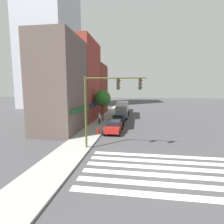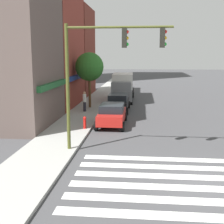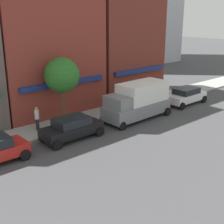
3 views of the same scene
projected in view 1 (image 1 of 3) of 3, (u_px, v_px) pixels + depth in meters
ground_plane at (163, 171)px, 11.77m from camera, size 200.00×200.00×0.00m
sidewalk_left at (58, 164)px, 12.82m from camera, size 120.00×3.00×0.15m
crosswalk_stripes at (163, 171)px, 11.76m from camera, size 6.18×10.80×0.01m
storefront_row at (81, 85)px, 30.29m from camera, size 25.18×5.30×13.67m
tower_distant at (50, 18)px, 53.63m from camera, size 18.60×13.69×54.62m
traffic_signal at (107, 97)px, 15.34m from camera, size 0.32×5.42×6.66m
sedan_red at (114, 126)px, 22.20m from camera, size 4.40×2.02×1.59m
sedan_black at (119, 118)px, 27.90m from camera, size 4.41×2.02×1.59m
box_truck_grey at (122, 109)px, 34.28m from camera, size 6.26×2.42×3.04m
sedan_white at (125, 109)px, 40.97m from camera, size 4.40×2.02×1.59m
pedestrian_white_shirt at (99, 118)px, 27.17m from camera, size 0.32×0.32×1.77m
fire_hydrant at (98, 131)px, 20.69m from camera, size 0.24×0.24×0.84m
street_tree at (103, 98)px, 29.02m from camera, size 2.69×2.69×5.20m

